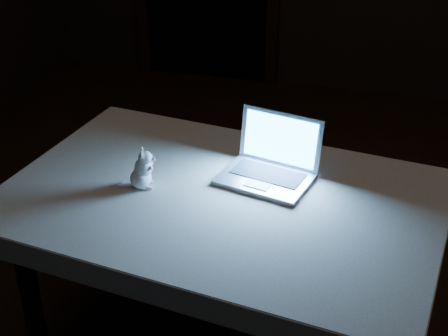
% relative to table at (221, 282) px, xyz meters
% --- Properties ---
extents(floor, '(5.00, 5.00, 0.00)m').
position_rel_table_xyz_m(floor, '(0.24, 0.22, -0.35)').
color(floor, black).
rests_on(floor, ground).
extents(table, '(1.40, 1.00, 0.70)m').
position_rel_table_xyz_m(table, '(0.00, 0.00, 0.00)').
color(table, black).
rests_on(table, floor).
extents(tablecloth, '(1.54, 1.17, 0.08)m').
position_rel_table_xyz_m(tablecloth, '(-0.09, 0.04, 0.31)').
color(tablecloth, beige).
rests_on(tablecloth, table).
extents(laptop, '(0.34, 0.32, 0.20)m').
position_rel_table_xyz_m(laptop, '(0.12, 0.12, 0.46)').
color(laptop, '#A6A6AB').
rests_on(laptop, tablecloth).
extents(plush_mouse, '(0.12, 0.12, 0.14)m').
position_rel_table_xyz_m(plush_mouse, '(-0.26, -0.02, 0.42)').
color(plush_mouse, white).
rests_on(plush_mouse, tablecloth).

